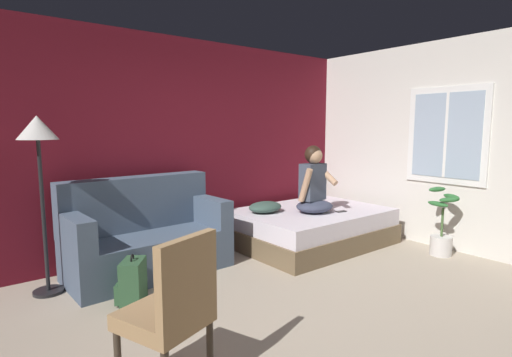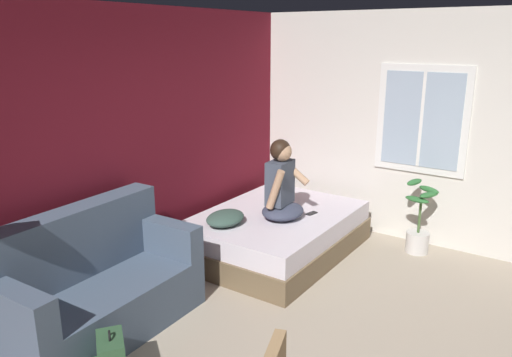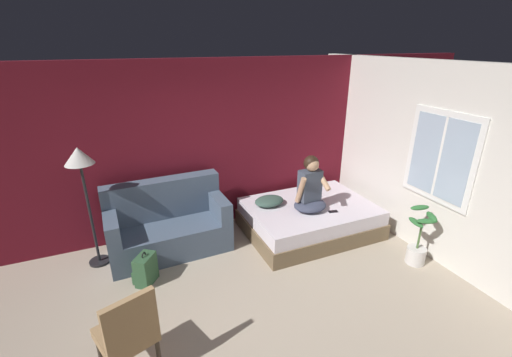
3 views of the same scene
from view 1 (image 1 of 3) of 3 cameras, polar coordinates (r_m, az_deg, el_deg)
ground_plane at (r=3.40m, az=6.40°, el=-20.71°), size 40.00×40.00×0.00m
wall_back_accent at (r=5.12m, az=-13.88°, el=4.44°), size 10.99×0.16×2.70m
wall_side_with_window at (r=5.62m, az=29.51°, el=3.96°), size 0.19×6.33×2.70m
bed at (r=5.54m, az=7.89°, el=-6.87°), size 2.03×1.48×0.48m
couch at (r=4.60m, az=-15.41°, el=-8.02°), size 1.72×0.87×1.04m
side_chair at (r=2.54m, az=-11.91°, el=-17.54°), size 0.59×0.59×0.98m
person_seated at (r=5.27m, az=8.25°, el=-0.97°), size 0.55×0.47×0.88m
backpack at (r=3.91m, az=-17.28°, el=-13.97°), size 0.35×0.35×0.46m
throw_pillow at (r=5.25m, az=1.32°, el=-4.09°), size 0.50×0.39×0.14m
cell_phone at (r=5.41m, az=12.05°, el=-4.62°), size 0.15×0.10×0.01m
floor_lamp at (r=4.20m, az=-28.65°, el=4.21°), size 0.36×0.36×1.70m
potted_plant at (r=5.51m, az=25.00°, el=-6.88°), size 0.39×0.37×0.85m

